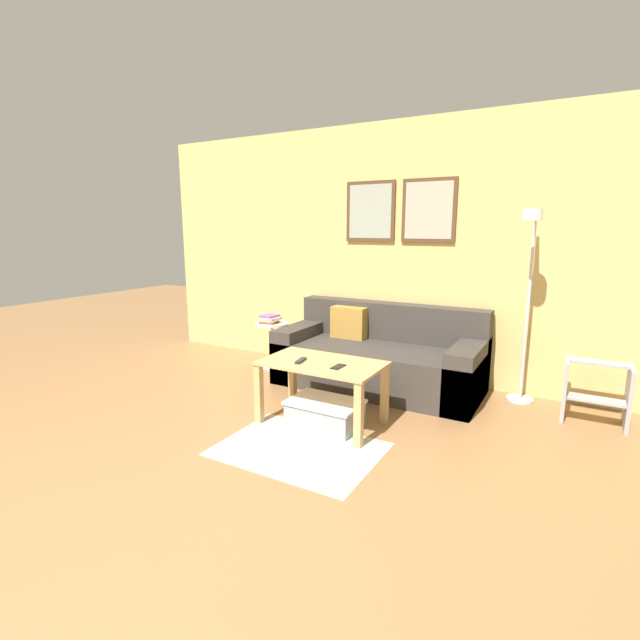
% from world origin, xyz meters
% --- Properties ---
extents(ground_plane, '(16.00, 16.00, 0.00)m').
position_xyz_m(ground_plane, '(0.00, 0.00, 0.00)').
color(ground_plane, olive).
extents(wall_back, '(5.60, 0.09, 2.55)m').
position_xyz_m(wall_back, '(0.00, 3.68, 1.28)').
color(wall_back, '#D6B76B').
rests_on(wall_back, ground_plane).
extents(area_rug, '(1.11, 0.82, 0.01)m').
position_xyz_m(area_rug, '(0.19, 1.72, 0.00)').
color(area_rug, '#B2B79E').
rests_on(area_rug, ground_plane).
extents(couch, '(1.94, 0.86, 0.78)m').
position_xyz_m(couch, '(0.16, 3.23, 0.28)').
color(couch, '#38332D').
rests_on(couch, ground_plane).
extents(coffee_table, '(0.94, 0.56, 0.50)m').
position_xyz_m(coffee_table, '(0.10, 2.20, 0.40)').
color(coffee_table, tan).
rests_on(coffee_table, ground_plane).
extents(storage_bin, '(0.56, 0.38, 0.21)m').
position_xyz_m(storage_bin, '(0.16, 2.15, 0.11)').
color(storage_bin, gray).
rests_on(storage_bin, ground_plane).
extents(floor_lamp, '(0.23, 0.48, 1.67)m').
position_xyz_m(floor_lamp, '(1.42, 3.36, 1.02)').
color(floor_lamp, silver).
rests_on(floor_lamp, ground_plane).
extents(side_table, '(0.37, 0.37, 0.50)m').
position_xyz_m(side_table, '(-1.12, 3.26, 0.30)').
color(side_table, white).
rests_on(side_table, ground_plane).
extents(book_stack, '(0.22, 0.20, 0.09)m').
position_xyz_m(book_stack, '(-1.13, 3.24, 0.54)').
color(book_stack, '#B73333').
rests_on(book_stack, side_table).
extents(remote_control, '(0.06, 0.15, 0.02)m').
position_xyz_m(remote_control, '(-0.04, 2.13, 0.51)').
color(remote_control, '#232328').
rests_on(remote_control, coffee_table).
extents(cell_phone, '(0.07, 0.14, 0.01)m').
position_xyz_m(cell_phone, '(0.28, 2.14, 0.50)').
color(cell_phone, black).
rests_on(cell_phone, coffee_table).
extents(step_stool, '(0.46, 0.33, 0.49)m').
position_xyz_m(step_stool, '(1.98, 3.28, 0.26)').
color(step_stool, '#99999E').
rests_on(step_stool, ground_plane).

